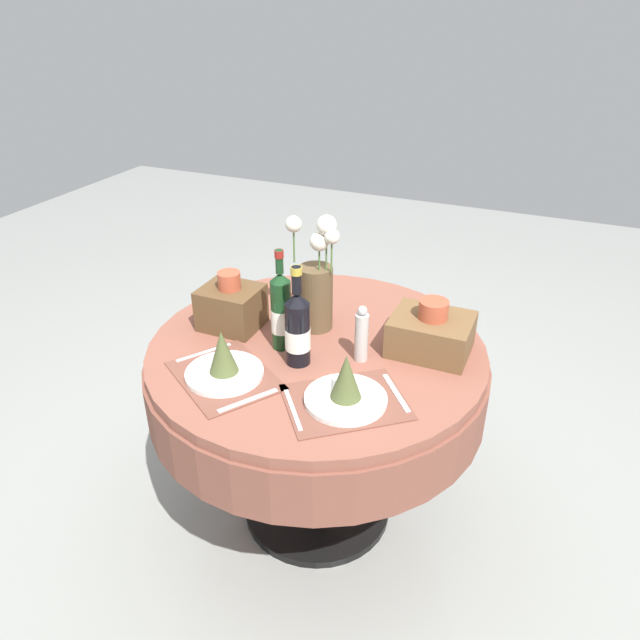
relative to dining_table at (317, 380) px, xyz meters
The scene contains 10 objects.
ground 0.62m from the dining_table, ahead, with size 8.00×8.00×0.00m, color gray.
dining_table is the anchor object (origin of this frame).
place_setting_left 0.39m from the dining_table, 123.13° to the right, with size 0.43×0.40×0.16m.
place_setting_right 0.38m from the dining_table, 51.76° to the right, with size 0.43×0.41×0.16m.
flower_vase 0.33m from the dining_table, 113.98° to the left, with size 0.20×0.12×0.42m.
wine_bottle_left 0.29m from the dining_table, 95.75° to the right, with size 0.08×0.08×0.33m.
wine_bottle_right 0.30m from the dining_table, 150.98° to the right, with size 0.07×0.07×0.34m.
pepper_mill 0.29m from the dining_table, ahead, with size 0.04×0.04×0.19m.
woven_basket_side_left 0.39m from the dining_table, behind, with size 0.20×0.17×0.21m.
woven_basket_side_right 0.43m from the dining_table, 17.61° to the left, with size 0.25×0.21×0.18m.
Camera 1 is at (0.68, -1.55, 1.80)m, focal length 33.33 mm.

